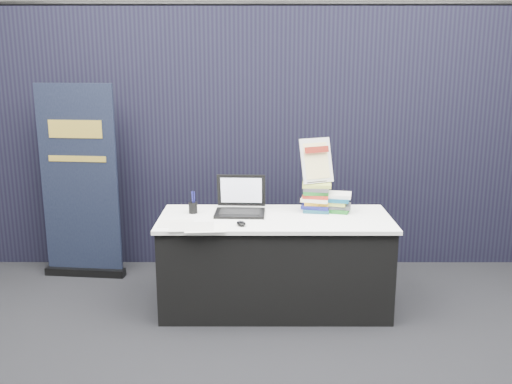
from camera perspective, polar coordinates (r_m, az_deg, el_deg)
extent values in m
plane|color=black|center=(4.20, 2.09, -14.50)|extent=(8.00, 8.00, 0.00)
cube|color=#A9A7A0|center=(7.71, 1.16, 11.84)|extent=(8.00, 0.02, 3.50)
cube|color=black|center=(5.37, 1.61, 5.22)|extent=(6.00, 0.08, 2.40)
cube|color=black|center=(4.56, 1.89, -7.24)|extent=(1.76, 0.71, 0.72)
cube|color=white|center=(4.44, 1.93, -2.70)|extent=(1.80, 0.75, 0.03)
cube|color=black|center=(4.50, -1.62, -2.13)|extent=(0.40, 0.29, 0.02)
cube|color=black|center=(4.59, -1.58, 0.08)|extent=(0.39, 0.09, 0.27)
cube|color=silver|center=(4.59, -1.58, 0.06)|extent=(0.33, 0.06, 0.21)
ellipsoid|color=black|center=(4.21, -1.49, -3.15)|extent=(0.09, 0.12, 0.03)
cube|color=silver|center=(4.30, -8.02, -3.14)|extent=(0.28, 0.21, 0.00)
cube|color=white|center=(4.16, -5.11, -3.63)|extent=(0.31, 0.23, 0.00)
cube|color=silver|center=(4.20, -6.46, -3.47)|extent=(0.34, 0.25, 0.00)
cylinder|color=black|center=(4.55, -6.31, -1.58)|extent=(0.09, 0.09, 0.09)
cube|color=#184A5C|center=(4.61, 5.99, -1.77)|extent=(0.24, 0.20, 0.03)
cube|color=navy|center=(4.60, 6.00, -1.42)|extent=(0.24, 0.20, 0.03)
cube|color=gold|center=(4.60, 6.01, -1.07)|extent=(0.24, 0.20, 0.03)
cube|color=#EFF1C5|center=(4.59, 6.02, -0.72)|extent=(0.24, 0.20, 0.03)
cube|color=#A3291A|center=(4.58, 6.02, -0.37)|extent=(0.24, 0.20, 0.03)
cube|color=#1B6721|center=(4.57, 6.03, -0.02)|extent=(0.24, 0.20, 0.03)
cube|color=#454549|center=(4.57, 6.04, 0.33)|extent=(0.24, 0.20, 0.03)
cube|color=#A8B649|center=(4.56, 6.05, 0.68)|extent=(0.24, 0.20, 0.03)
cube|color=#1B6721|center=(4.62, 7.90, -1.77)|extent=(0.25, 0.22, 0.03)
cube|color=#454549|center=(4.61, 7.91, -1.41)|extent=(0.25, 0.22, 0.03)
cube|color=#A8B649|center=(4.61, 7.93, -1.04)|extent=(0.25, 0.22, 0.03)
cube|color=navy|center=(4.60, 7.94, -0.67)|extent=(0.25, 0.22, 0.03)
cube|color=white|center=(4.59, 7.95, -0.31)|extent=(0.25, 0.22, 0.03)
cube|color=black|center=(4.54, 6.08, 0.98)|extent=(0.17, 0.09, 0.01)
cylinder|color=black|center=(4.60, 5.11, 2.47)|extent=(0.05, 0.09, 0.26)
cylinder|color=black|center=(4.61, 6.89, 2.46)|extent=(0.05, 0.09, 0.26)
cube|color=silver|center=(4.55, 6.07, 3.14)|extent=(0.29, 0.21, 0.35)
cube|color=#F8E49B|center=(4.55, 6.08, 3.13)|extent=(0.23, 0.16, 0.28)
cube|color=maroon|center=(4.53, 6.11, 4.23)|extent=(0.20, 0.10, 0.05)
cube|color=black|center=(5.52, -16.68, -7.64)|extent=(0.75, 0.18, 0.07)
cube|color=black|center=(5.30, -17.22, 0.91)|extent=(0.70, 0.10, 1.74)
cube|color=gold|center=(5.21, -17.65, 6.02)|extent=(0.48, 0.06, 0.16)
cube|color=gold|center=(5.25, -17.45, 3.19)|extent=(0.52, 0.06, 0.05)
cylinder|color=black|center=(5.18, 2.38, -6.09)|extent=(0.02, 0.02, 0.48)
cylinder|color=black|center=(5.21, 7.06, -6.05)|extent=(0.02, 0.02, 0.48)
cylinder|color=black|center=(5.58, 2.21, -4.64)|extent=(0.02, 0.02, 0.48)
cylinder|color=black|center=(5.61, 6.55, -4.61)|extent=(0.02, 0.02, 0.48)
cube|color=black|center=(5.31, 4.60, -2.68)|extent=(0.45, 0.45, 0.04)
cube|color=black|center=(5.42, 4.51, 2.02)|extent=(0.42, 0.03, 0.17)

